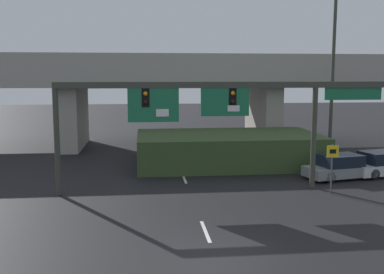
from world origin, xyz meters
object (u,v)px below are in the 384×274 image
(speed_limit_sign, at_px, (332,162))
(parked_sedan_mid_right, at_px, (382,164))
(signal_gantry, at_px, (212,102))
(highway_light_pole_near, at_px, (334,51))
(parked_sedan_near_right, at_px, (342,167))

(speed_limit_sign, xyz_separation_m, parked_sedan_mid_right, (4.81, 3.83, -0.99))
(parked_sedan_mid_right, bearing_deg, signal_gantry, 179.67)
(highway_light_pole_near, xyz_separation_m, parked_sedan_mid_right, (0.89, -5.59, -7.01))
(parked_sedan_near_right, height_order, parked_sedan_mid_right, parked_sedan_mid_right)
(speed_limit_sign, relative_size, highway_light_pole_near, 0.17)
(signal_gantry, xyz_separation_m, speed_limit_sign, (5.90, -1.33, -2.96))
(parked_sedan_near_right, distance_m, parked_sedan_mid_right, 2.78)
(signal_gantry, height_order, parked_sedan_mid_right, signal_gantry)
(speed_limit_sign, relative_size, parked_sedan_near_right, 0.54)
(signal_gantry, bearing_deg, highway_light_pole_near, 39.44)
(speed_limit_sign, bearing_deg, highway_light_pole_near, 67.39)
(signal_gantry, bearing_deg, parked_sedan_mid_right, 13.12)
(highway_light_pole_near, bearing_deg, parked_sedan_mid_right, -80.95)
(highway_light_pole_near, distance_m, parked_sedan_mid_right, 9.00)
(signal_gantry, distance_m, parked_sedan_mid_right, 11.69)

